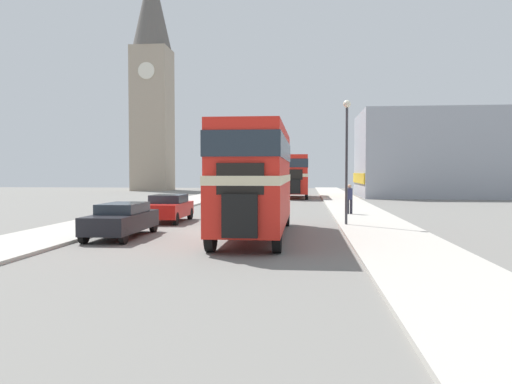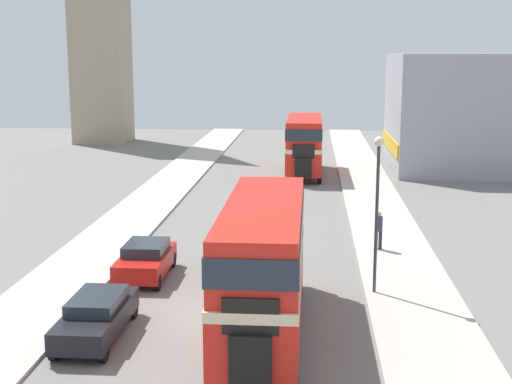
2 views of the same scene
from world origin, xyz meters
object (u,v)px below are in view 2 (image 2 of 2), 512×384
at_px(pedestrian_walking, 379,228).
at_px(street_lamp, 377,192).
at_px(bus_distant, 304,141).
at_px(double_decker_bus, 263,256).
at_px(car_parked_mid, 146,260).
at_px(car_parked_near, 97,316).

xyz_separation_m(pedestrian_walking, street_lamp, (-0.68, -6.01, 2.85)).
bearing_deg(bus_distant, double_decker_bus, -91.81).
bearing_deg(car_parked_mid, double_decker_bus, -46.41).
height_order(car_parked_mid, pedestrian_walking, pedestrian_walking).
bearing_deg(street_lamp, pedestrian_walking, 83.58).
relative_size(double_decker_bus, car_parked_mid, 2.54).
bearing_deg(double_decker_bus, car_parked_near, -171.30).
bearing_deg(pedestrian_walking, bus_distant, 99.94).
xyz_separation_m(car_parked_near, car_parked_mid, (0.15, 6.19, 0.02)).
relative_size(pedestrian_walking, street_lamp, 0.30).
distance_m(car_parked_mid, pedestrian_walking, 10.74).
bearing_deg(double_decker_bus, pedestrian_walking, 65.24).
distance_m(bus_distant, car_parked_mid, 26.03).
bearing_deg(bus_distant, street_lamp, -83.70).
distance_m(car_parked_near, car_parked_mid, 6.19).
relative_size(car_parked_mid, pedestrian_walking, 2.25).
height_order(car_parked_mid, street_lamp, street_lamp).
bearing_deg(bus_distant, car_parked_near, -101.23).
bearing_deg(car_parked_mid, pedestrian_walking, 25.17).
height_order(double_decker_bus, car_parked_mid, double_decker_bus).
bearing_deg(car_parked_near, double_decker_bus, 8.70).
height_order(double_decker_bus, street_lamp, street_lamp).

